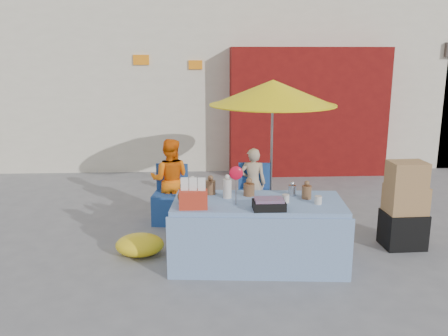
{
  "coord_description": "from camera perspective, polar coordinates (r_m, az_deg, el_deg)",
  "views": [
    {
      "loc": [
        -0.04,
        -5.44,
        2.45
      ],
      "look_at": [
        0.28,
        0.6,
        1.0
      ],
      "focal_mm": 38.0,
      "sensor_mm": 36.0,
      "label": 1
    }
  ],
  "objects": [
    {
      "name": "box_stack",
      "position": [
        6.54,
        20.9,
        -4.53
      ],
      "size": [
        0.53,
        0.44,
        1.14
      ],
      "rotation": [
        0.0,
        0.0,
        0.04
      ],
      "color": "black",
      "rests_on": "ground"
    },
    {
      "name": "ground",
      "position": [
        5.96,
        -2.42,
        -10.78
      ],
      "size": [
        80.0,
        80.0,
        0.0
      ],
      "primitive_type": "plane",
      "color": "slate",
      "rests_on": "ground"
    },
    {
      "name": "umbrella",
      "position": [
        7.17,
        5.9,
        8.94
      ],
      "size": [
        1.9,
        1.9,
        2.09
      ],
      "color": "gray",
      "rests_on": "ground"
    },
    {
      "name": "chair_right",
      "position": [
        7.17,
        3.58,
        -4.37
      ],
      "size": [
        0.54,
        0.53,
        0.85
      ],
      "rotation": [
        0.0,
        0.0,
        -0.13
      ],
      "color": "#1F4690",
      "rests_on": "ground"
    },
    {
      "name": "tarp_bundle",
      "position": [
        6.08,
        -10.1,
        -9.09
      ],
      "size": [
        0.72,
        0.64,
        0.27
      ],
      "primitive_type": "ellipsoid",
      "rotation": [
        0.0,
        0.0,
        0.3
      ],
      "color": "yellow",
      "rests_on": "ground"
    },
    {
      "name": "vendor_beige",
      "position": [
        7.21,
        3.47,
        -1.84
      ],
      "size": [
        0.43,
        0.31,
        1.09
      ],
      "primitive_type": "imported",
      "rotation": [
        0.0,
        0.0,
        3.01
      ],
      "color": "tan",
      "rests_on": "ground"
    },
    {
      "name": "backdrop",
      "position": [
        12.98,
        -0.59,
        16.35
      ],
      "size": [
        14.0,
        8.0,
        7.8
      ],
      "color": "silver",
      "rests_on": "ground"
    },
    {
      "name": "vendor_orange",
      "position": [
        7.16,
        -6.51,
        -1.4
      ],
      "size": [
        0.66,
        0.54,
        1.24
      ],
      "primitive_type": "imported",
      "rotation": [
        0.0,
        0.0,
        3.01
      ],
      "color": "orange",
      "rests_on": "ground"
    },
    {
      "name": "market_table",
      "position": [
        5.69,
        4.0,
        -7.62
      ],
      "size": [
        2.11,
        1.12,
        1.23
      ],
      "rotation": [
        0.0,
        0.0,
        -0.08
      ],
      "color": "#84A8D4",
      "rests_on": "ground"
    },
    {
      "name": "chair_left",
      "position": [
        7.14,
        -6.48,
        -4.51
      ],
      "size": [
        0.54,
        0.53,
        0.85
      ],
      "rotation": [
        0.0,
        0.0,
        -0.13
      ],
      "color": "#1F4690",
      "rests_on": "ground"
    }
  ]
}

